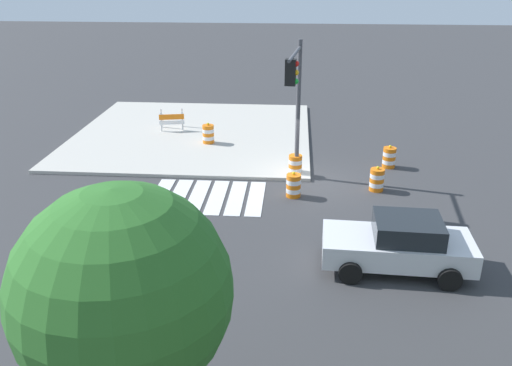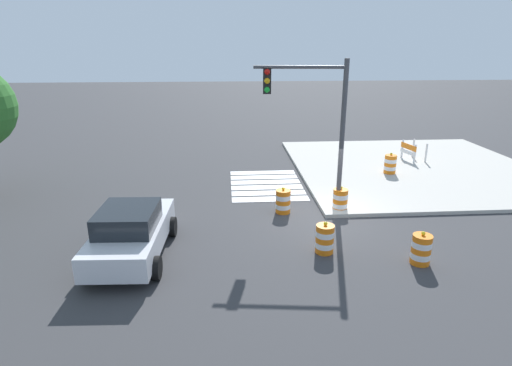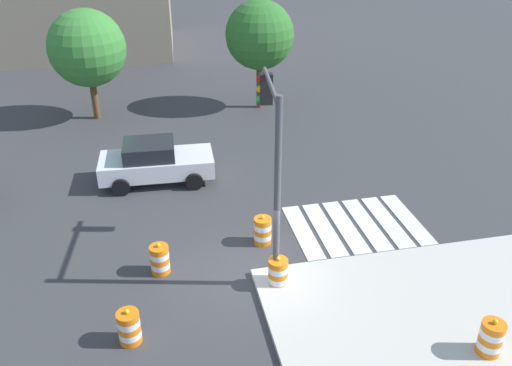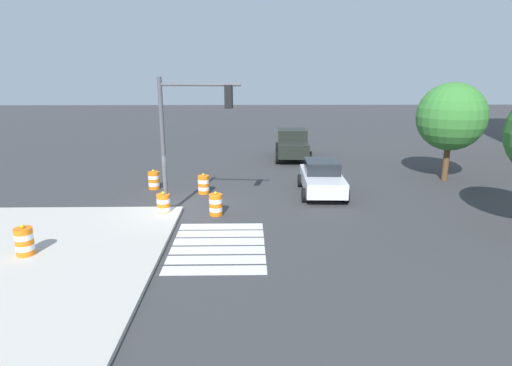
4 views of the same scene
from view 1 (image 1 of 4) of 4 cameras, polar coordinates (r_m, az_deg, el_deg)
ground_plane at (r=21.90m, az=5.88°, el=0.10°), size 120.00×120.00×0.00m
sidewalk_corner at (r=28.01m, az=-6.76°, el=5.33°), size 12.00×12.00×0.15m
crosswalk_stripes at (r=20.50m, az=-5.27°, el=-1.48°), size 4.35×3.20×0.02m
sports_car at (r=16.03m, az=15.16°, el=-6.36°), size 4.38×2.29×1.63m
traffic_barrel_near_corner at (r=20.35m, az=4.05°, el=-0.27°), size 0.56×0.56×1.02m
traffic_barrel_crosswalk_end at (r=23.95m, az=14.13°, el=2.69°), size 0.56×0.56×1.02m
traffic_barrel_median_near at (r=21.38m, az=12.87°, el=0.35°), size 0.56×0.56×1.02m
traffic_barrel_median_far at (r=22.38m, az=4.24°, el=1.91°), size 0.56×0.56×1.02m
traffic_barrel_on_sidewalk at (r=26.07m, az=-5.15°, el=5.28°), size 0.56×0.56×1.02m
construction_barricade at (r=28.35m, az=-9.05°, el=6.77°), size 1.37×1.01×1.00m
traffic_light_pole at (r=20.19m, az=4.29°, el=9.86°), size 0.60×3.28×5.50m
street_tree_streetside_near at (r=8.49m, az=-14.13°, el=-11.31°), size 3.41×3.41×5.46m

